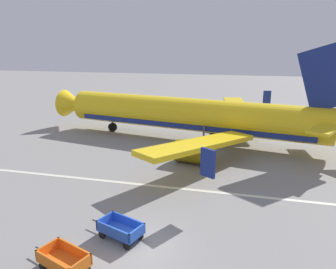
# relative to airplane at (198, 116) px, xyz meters

# --- Properties ---
(ground_plane) EXTENTS (220.00, 220.00, 0.00)m
(ground_plane) POSITION_rel_airplane_xyz_m (-0.13, -20.35, -3.05)
(ground_plane) COLOR gray
(apron_stripe) EXTENTS (120.00, 0.36, 0.01)m
(apron_stripe) POSITION_rel_airplane_xyz_m (-0.13, -12.71, -3.05)
(apron_stripe) COLOR silver
(apron_stripe) RESTS_ON ground
(airplane) EXTENTS (37.53, 30.30, 11.34)m
(airplane) POSITION_rel_airplane_xyz_m (0.00, 0.00, 0.00)
(airplane) COLOR yellow
(airplane) RESTS_ON ground
(baggage_cart_nearest) EXTENTS (3.58, 2.18, 1.07)m
(baggage_cart_nearest) POSITION_rel_airplane_xyz_m (-3.11, -23.13, -2.45)
(baggage_cart_nearest) COLOR orange
(baggage_cart_nearest) RESTS_ON ground
(baggage_cart_second_in_row) EXTENTS (3.58, 2.19, 1.07)m
(baggage_cart_second_in_row) POSITION_rel_airplane_xyz_m (-1.44, -19.95, -2.45)
(baggage_cart_second_in_row) COLOR #234CB2
(baggage_cart_second_in_row) RESTS_ON ground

